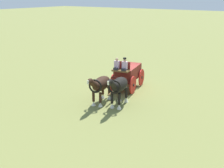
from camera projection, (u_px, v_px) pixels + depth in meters
The scene contains 4 objects.
ground_plane at pixel (128, 88), 22.65m from camera, with size 220.00×220.00×0.00m, color olive.
show_wagon at pixel (127, 73), 22.12m from camera, with size 5.80×2.34×2.81m.
draft_horse_near at pixel (119, 86), 18.72m from camera, with size 2.97×1.30×2.24m.
draft_horse_off at pixel (101, 85), 19.21m from camera, with size 3.17×1.34×2.16m.
Camera 1 is at (18.45, 11.07, 7.17)m, focal length 45.88 mm.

